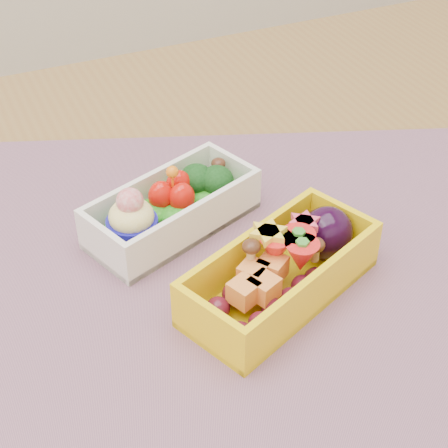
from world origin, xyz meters
name	(u,v)px	position (x,y,z in m)	size (l,w,h in m)	color
table	(181,344)	(0.00, 0.00, 0.65)	(1.20, 0.80, 0.75)	brown
placemat	(218,267)	(0.03, -0.02, 0.75)	(0.53, 0.41, 0.00)	#835A67
bento_white	(172,208)	(0.01, 0.04, 0.77)	(0.16, 0.11, 0.06)	white
bento_yellow	(284,269)	(0.06, -0.07, 0.78)	(0.18, 0.13, 0.05)	yellow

